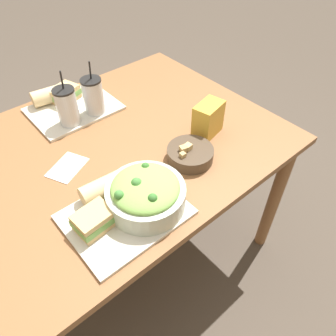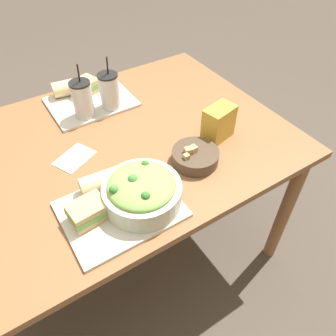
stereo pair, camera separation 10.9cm
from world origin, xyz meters
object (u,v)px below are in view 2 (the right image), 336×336
soup_bowl (195,156)px  baguette_near (106,180)px  drink_cup_red (110,92)px  salad_bowl (142,191)px  baguette_far (72,87)px  drink_cup_dark (83,100)px  chip_bag (219,123)px  sandwich_far (84,87)px  sandwich_near (88,212)px  napkin_folded (75,158)px

soup_bowl → baguette_near: 0.34m
soup_bowl → drink_cup_red: size_ratio=0.75×
baguette_near → drink_cup_red: size_ratio=0.75×
salad_bowl → baguette_far: salad_bowl is taller
baguette_near → drink_cup_dark: size_ratio=0.74×
drink_cup_dark → chip_bag: size_ratio=1.72×
baguette_far → drink_cup_dark: 0.20m
chip_bag → sandwich_far: bearing=106.9°
sandwich_near → drink_cup_dark: size_ratio=0.53×
soup_bowl → sandwich_near: (-0.44, -0.04, 0.02)m
sandwich_far → salad_bowl: bearing=-115.6°
drink_cup_dark → sandwich_far: bearing=68.4°
baguette_near → napkin_folded: (-0.04, 0.21, -0.05)m
sandwich_near → baguette_far: bearing=68.1°
soup_bowl → drink_cup_red: drink_cup_red is taller
chip_bag → napkin_folded: bearing=148.1°
baguette_far → drink_cup_red: (0.11, -0.20, 0.04)m
sandwich_near → baguette_far: baguette_far is taller
drink_cup_red → napkin_folded: (-0.27, -0.23, -0.08)m
drink_cup_dark → napkin_folded: 0.28m
sandwich_far → drink_cup_red: (0.06, -0.17, 0.04)m
chip_bag → napkin_folded: 0.58m
soup_bowl → chip_bag: chip_bag is taller
salad_bowl → chip_bag: 0.45m
baguette_near → drink_cup_dark: (0.10, 0.44, 0.04)m
chip_bag → baguette_far: bearing=109.3°
baguette_far → chip_bag: size_ratio=1.27×
sandwich_far → napkin_folded: (-0.21, -0.40, -0.04)m
drink_cup_dark → chip_bag: drink_cup_dark is taller
sandwich_near → drink_cup_dark: drink_cup_dark is taller
soup_bowl → drink_cup_dark: bearing=115.8°
baguette_far → drink_cup_dark: size_ratio=0.74×
sandwich_near → napkin_folded: sandwich_near is taller
sandwich_far → chip_bag: (0.33, -0.59, 0.03)m
baguette_near → drink_cup_red: (0.23, 0.44, 0.04)m
salad_bowl → soup_bowl: salad_bowl is taller
soup_bowl → drink_cup_red: (-0.11, 0.49, 0.06)m
salad_bowl → drink_cup_dark: (0.03, 0.56, 0.02)m
baguette_near → napkin_folded: size_ratio=1.02×
baguette_near → sandwich_far: size_ratio=1.19×
salad_bowl → napkin_folded: size_ratio=1.48×
sandwich_far → soup_bowl: bearing=-93.6°
sandwich_near → baguette_far: 0.76m
drink_cup_red → baguette_far: bearing=118.8°
sandwich_far → baguette_far: bearing=133.9°
drink_cup_red → drink_cup_dark: bearing=180.0°
salad_bowl → drink_cup_red: size_ratio=1.09×
baguette_far → chip_bag: 0.72m
drink_cup_dark → chip_bag: (0.40, -0.42, -0.02)m
sandwich_near → baguette_near: 0.14m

